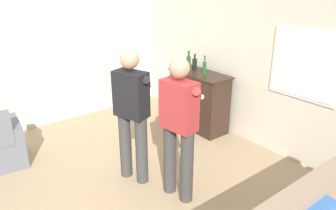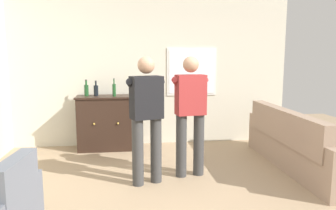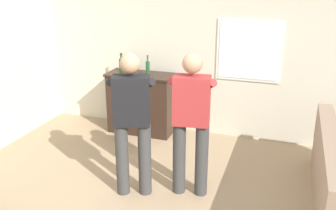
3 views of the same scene
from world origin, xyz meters
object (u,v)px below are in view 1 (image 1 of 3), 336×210
(bottle_spirits_clear, at_px, (195,64))
(person_standing_right, at_px, (179,123))
(bottle_wine_green, at_px, (189,61))
(person_standing_left, at_px, (132,111))
(sideboard_cabinet, at_px, (199,100))
(bottle_liquor_amber, at_px, (204,68))

(bottle_spirits_clear, height_order, person_standing_right, person_standing_right)
(bottle_wine_green, relative_size, person_standing_left, 0.17)
(person_standing_left, bearing_deg, bottle_wine_green, 118.67)
(bottle_wine_green, bearing_deg, sideboard_cabinet, -8.83)
(bottle_wine_green, bearing_deg, bottle_liquor_amber, -11.88)
(bottle_liquor_amber, relative_size, person_standing_right, 0.19)
(sideboard_cabinet, height_order, person_standing_right, person_standing_right)
(bottle_liquor_amber, height_order, bottle_spirits_clear, bottle_liquor_amber)
(sideboard_cabinet, bearing_deg, person_standing_left, -70.20)
(bottle_spirits_clear, bearing_deg, bottle_wine_green, 174.37)
(person_standing_left, bearing_deg, bottle_spirits_clear, 114.43)
(sideboard_cabinet, xyz_separation_m, bottle_liquor_amber, (0.15, -0.05, 0.60))
(person_standing_right, bearing_deg, bottle_spirits_clear, 132.90)
(bottle_spirits_clear, relative_size, person_standing_right, 0.16)
(bottle_liquor_amber, xyz_separation_m, person_standing_right, (1.09, -1.43, -0.15))
(bottle_wine_green, distance_m, bottle_liquor_amber, 0.50)
(sideboard_cabinet, relative_size, person_standing_left, 0.63)
(person_standing_left, bearing_deg, bottle_liquor_amber, 105.76)
(bottle_liquor_amber, bearing_deg, person_standing_left, -74.24)
(sideboard_cabinet, distance_m, bottle_liquor_amber, 0.62)
(sideboard_cabinet, distance_m, bottle_spirits_clear, 0.61)
(bottle_liquor_amber, relative_size, person_standing_left, 0.19)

